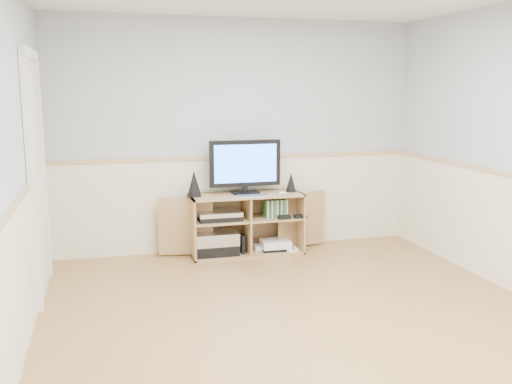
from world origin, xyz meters
TOP-DOWN VIEW (x-y plane):
  - room at (-0.06, 0.12)m, footprint 4.04×4.54m
  - media_cabinet at (0.03, 2.05)m, footprint 1.87×0.45m
  - monitor at (0.03, 2.04)m, footprint 0.77×0.18m
  - speaker_left at (-0.52, 2.02)m, footprint 0.15×0.15m
  - speaker_right at (0.54, 2.02)m, footprint 0.11×0.11m
  - keyboard at (0.08, 1.86)m, footprint 0.33×0.15m
  - mouse at (0.40, 1.86)m, footprint 0.11×0.08m
  - av_components at (-0.29, 1.99)m, footprint 0.53×0.34m
  - game_consoles at (0.34, 1.98)m, footprint 0.45×0.30m
  - game_cases at (0.35, 1.98)m, footprint 0.24×0.14m
  - wall_outlet at (1.00, 2.23)m, footprint 0.12×0.03m

SIDE VIEW (x-z plane):
  - game_consoles at x=0.34m, z-range 0.02..0.13m
  - av_components at x=-0.29m, z-range -0.01..0.45m
  - media_cabinet at x=0.03m, z-range 0.01..0.66m
  - game_cases at x=0.35m, z-range 0.39..0.58m
  - wall_outlet at x=1.00m, z-range 0.54..0.66m
  - keyboard at x=0.08m, z-range 0.65..0.66m
  - mouse at x=0.40m, z-range 0.65..0.69m
  - speaker_right at x=0.54m, z-range 0.65..0.86m
  - speaker_left at x=-0.52m, z-range 0.65..0.92m
  - monitor at x=0.03m, z-range 0.67..1.25m
  - room at x=-0.06m, z-range -0.05..2.49m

